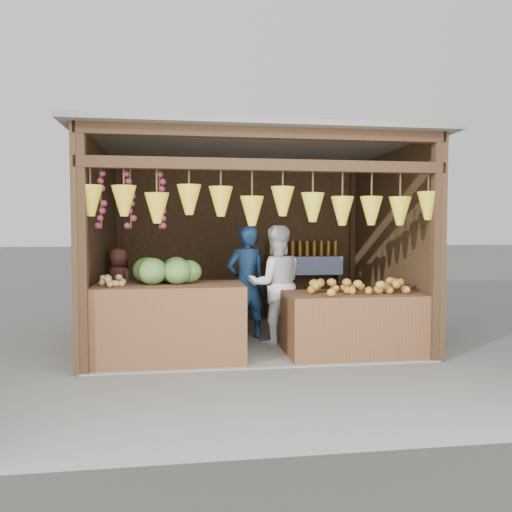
{
  "coord_description": "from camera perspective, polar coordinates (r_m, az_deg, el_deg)",
  "views": [
    {
      "loc": [
        -0.88,
        -6.75,
        1.51
      ],
      "look_at": [
        0.06,
        -0.1,
        1.15
      ],
      "focal_mm": 35.0,
      "sensor_mm": 36.0,
      "label": 1
    }
  ],
  "objects": [
    {
      "name": "stool",
      "position": [
        7.11,
        -15.42,
        -8.12
      ],
      "size": [
        0.32,
        0.32,
        0.3
      ],
      "primitive_type": "cube",
      "color": "black",
      "rests_on": "ground"
    },
    {
      "name": "stall_structure",
      "position": [
        6.76,
        -0.84,
        4.35
      ],
      "size": [
        4.3,
        3.3,
        2.66
      ],
      "color": "slate",
      "rests_on": "ground"
    },
    {
      "name": "counter_left",
      "position": [
        5.83,
        -9.82,
        -7.54
      ],
      "size": [
        1.68,
        0.85,
        0.89
      ],
      "primitive_type": "cube",
      "color": "#53321B",
      "rests_on": "ground"
    },
    {
      "name": "mango_pile",
      "position": [
        6.08,
        11.73,
        -3.15
      ],
      "size": [
        1.4,
        0.64,
        0.22
      ],
      "primitive_type": null,
      "color": "#BA4418",
      "rests_on": "counter_right"
    },
    {
      "name": "tanfruit_pile",
      "position": [
        5.74,
        -16.04,
        -2.66
      ],
      "size": [
        0.34,
        0.4,
        0.13
      ],
      "primitive_type": null,
      "color": "#9B8647",
      "rests_on": "counter_left"
    },
    {
      "name": "back_shelf",
      "position": [
        8.29,
        5.47,
        -1.39
      ],
      "size": [
        1.25,
        0.32,
        1.32
      ],
      "color": "#382314",
      "rests_on": "ground"
    },
    {
      "name": "woman_standing",
      "position": [
        6.6,
        2.27,
        -3.29
      ],
      "size": [
        0.79,
        0.64,
        1.57
      ],
      "primitive_type": "imported",
      "rotation": [
        0.0,
        0.0,
        3.2
      ],
      "color": "white",
      "rests_on": "ground"
    },
    {
      "name": "ground",
      "position": [
        6.97,
        -0.59,
        -9.47
      ],
      "size": [
        80.0,
        80.0,
        0.0
      ],
      "primitive_type": "plane",
      "color": "#514F49",
      "rests_on": "ground"
    },
    {
      "name": "counter_right",
      "position": [
        6.17,
        11.28,
        -7.61
      ],
      "size": [
        1.68,
        0.85,
        0.75
      ],
      "primitive_type": "cube",
      "color": "#472C17",
      "rests_on": "ground"
    },
    {
      "name": "melon_pile",
      "position": [
        5.85,
        -10.01,
        -1.54
      ],
      "size": [
        1.0,
        0.5,
        0.32
      ],
      "primitive_type": null,
      "color": "#194B14",
      "rests_on": "counter_left"
    },
    {
      "name": "vendor_seated",
      "position": [
        7.01,
        -15.49,
        -3.05
      ],
      "size": [
        0.56,
        0.53,
        0.97
      ],
      "primitive_type": "imported",
      "rotation": [
        0.0,
        0.0,
        2.49
      ],
      "color": "#592C23",
      "rests_on": "stool"
    },
    {
      "name": "man_standing",
      "position": [
        6.78,
        -1.09,
        -3.1
      ],
      "size": [
        0.66,
        0.53,
        1.57
      ],
      "primitive_type": "imported",
      "rotation": [
        0.0,
        0.0,
        3.45
      ],
      "color": "navy",
      "rests_on": "ground"
    }
  ]
}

